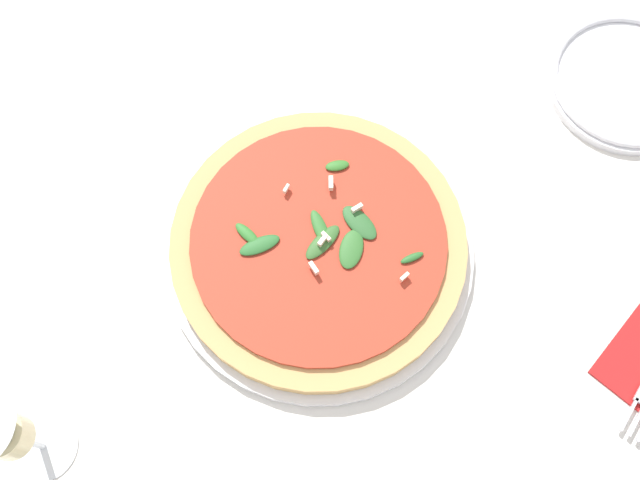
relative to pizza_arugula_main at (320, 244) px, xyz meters
name	(u,v)px	position (x,y,z in m)	size (l,w,h in m)	color
ground_plane	(323,255)	(0.00, 0.01, -0.02)	(6.00, 6.00, 0.00)	silver
pizza_arugula_main	(320,244)	(0.00, 0.00, 0.00)	(0.33, 0.33, 0.05)	white
side_plate_white	(627,82)	(-0.39, 0.15, -0.01)	(0.19, 0.19, 0.02)	white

